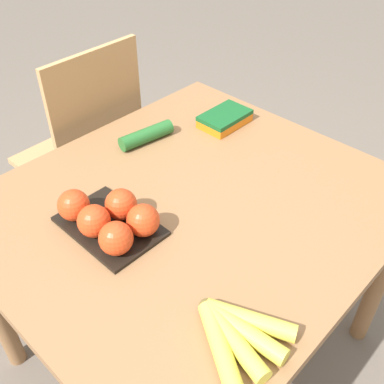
{
  "coord_description": "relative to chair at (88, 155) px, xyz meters",
  "views": [
    {
      "loc": [
        -0.68,
        -0.65,
        1.53
      ],
      "look_at": [
        0.0,
        0.0,
        0.75
      ],
      "focal_mm": 42.0,
      "sensor_mm": 36.0,
      "label": 1
    }
  ],
  "objects": [
    {
      "name": "ground_plane",
      "position": [
        -0.11,
        -0.68,
        -0.49
      ],
      "size": [
        12.0,
        12.0,
        0.0
      ],
      "primitive_type": "plane",
      "color": "#665B51"
    },
    {
      "name": "dining_table",
      "position": [
        -0.11,
        -0.68,
        0.13
      ],
      "size": [
        1.08,
        0.97,
        0.72
      ],
      "color": "olive",
      "rests_on": "ground_plane"
    },
    {
      "name": "chair",
      "position": [
        0.0,
        0.0,
        0.0
      ],
      "size": [
        0.43,
        0.41,
        0.96
      ],
      "rotation": [
        0.0,
        0.0,
        3.17
      ],
      "color": "tan",
      "rests_on": "ground_plane"
    },
    {
      "name": "banana_bunch",
      "position": [
        -0.35,
        -1.04,
        0.25
      ],
      "size": [
        0.21,
        0.21,
        0.04
      ],
      "color": "brown",
      "rests_on": "dining_table"
    },
    {
      "name": "tomato_pack",
      "position": [
        -0.34,
        -0.62,
        0.28
      ],
      "size": [
        0.18,
        0.27,
        0.09
      ],
      "color": "black",
      "rests_on": "dining_table"
    },
    {
      "name": "carrot_bag",
      "position": [
        0.26,
        -0.49,
        0.26
      ],
      "size": [
        0.17,
        0.11,
        0.04
      ],
      "color": "orange",
      "rests_on": "dining_table"
    },
    {
      "name": "cucumber_near",
      "position": [
        0.0,
        -0.37,
        0.26
      ],
      "size": [
        0.19,
        0.07,
        0.05
      ],
      "color": "#236028",
      "rests_on": "dining_table"
    }
  ]
}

